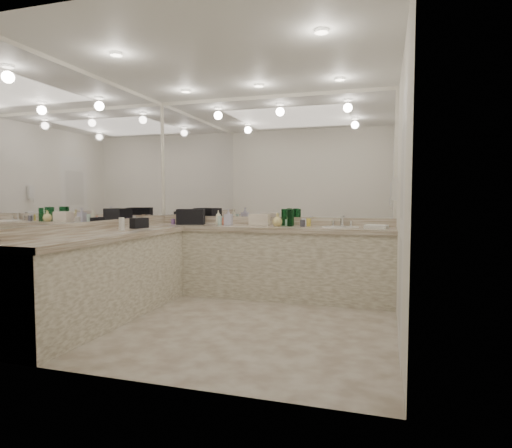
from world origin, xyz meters
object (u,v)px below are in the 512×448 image
(soap_bottle_c, at_px, (277,220))
(soap_bottle_a, at_px, (218,218))
(cream_cosmetic_case, at_px, (260,220))
(hand_towel, at_px, (376,227))
(sink, at_px, (340,228))
(black_toiletry_bag, at_px, (191,217))
(wall_phone, at_px, (395,189))
(soap_bottle_b, at_px, (228,217))

(soap_bottle_c, bearing_deg, soap_bottle_a, 178.87)
(cream_cosmetic_case, relative_size, hand_towel, 1.02)
(sink, relative_size, black_toiletry_bag, 1.23)
(cream_cosmetic_case, bearing_deg, soap_bottle_a, -179.88)
(sink, xyz_separation_m, wall_phone, (0.61, -0.50, 0.46))
(cream_cosmetic_case, relative_size, soap_bottle_b, 1.19)
(hand_towel, height_order, soap_bottle_b, soap_bottle_b)
(hand_towel, height_order, soap_bottle_c, soap_bottle_c)
(sink, xyz_separation_m, soap_bottle_a, (-1.57, -0.00, 0.10))
(sink, distance_m, soap_bottle_b, 1.42)
(black_toiletry_bag, xyz_separation_m, soap_bottle_a, (0.40, -0.01, -0.01))
(cream_cosmetic_case, xyz_separation_m, hand_towel, (1.44, -0.07, -0.05))
(sink, height_order, soap_bottle_c, soap_bottle_c)
(sink, relative_size, hand_towel, 1.77)
(sink, relative_size, soap_bottle_c, 2.66)
(sink, height_order, wall_phone, wall_phone)
(soap_bottle_a, height_order, soap_bottle_c, soap_bottle_a)
(sink, height_order, soap_bottle_b, soap_bottle_b)
(soap_bottle_a, bearing_deg, soap_bottle_b, -16.92)
(black_toiletry_bag, bearing_deg, cream_cosmetic_case, 1.32)
(wall_phone, xyz_separation_m, soap_bottle_a, (-2.18, 0.50, -0.35))
(hand_towel, bearing_deg, soap_bottle_a, 178.92)
(sink, bearing_deg, hand_towel, -5.66)
(wall_phone, relative_size, black_toiletry_bag, 0.67)
(sink, bearing_deg, soap_bottle_b, -177.87)
(black_toiletry_bag, height_order, cream_cosmetic_case, black_toiletry_bag)
(cream_cosmetic_case, relative_size, soap_bottle_a, 1.32)
(soap_bottle_a, xyz_separation_m, soap_bottle_b, (0.16, -0.05, 0.01))
(cream_cosmetic_case, bearing_deg, wall_phone, -21.40)
(sink, relative_size, cream_cosmetic_case, 1.74)
(wall_phone, bearing_deg, soap_bottle_a, 167.18)
(hand_towel, bearing_deg, soap_bottle_c, 178.96)
(sink, xyz_separation_m, soap_bottle_b, (-1.41, -0.05, 0.11))
(soap_bottle_a, xyz_separation_m, soap_bottle_c, (0.80, -0.02, -0.01))
(soap_bottle_a, bearing_deg, soap_bottle_c, -1.13)
(wall_phone, height_order, soap_bottle_c, wall_phone)
(black_toiletry_bag, relative_size, hand_towel, 1.44)
(sink, distance_m, soap_bottle_c, 0.78)
(soap_bottle_a, distance_m, soap_bottle_c, 0.80)
(black_toiletry_bag, distance_m, cream_cosmetic_case, 0.95)
(sink, height_order, soap_bottle_a, soap_bottle_a)
(soap_bottle_a, distance_m, soap_bottle_b, 0.17)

